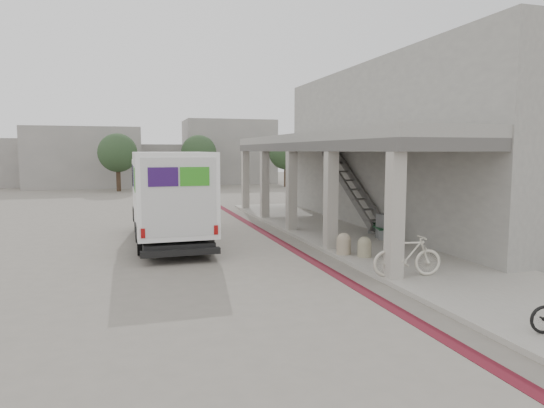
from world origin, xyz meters
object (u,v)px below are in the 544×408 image
object	(u,v)px
fedex_truck	(169,194)
utility_cabinet	(384,226)
bicycle_cream	(407,256)
bench	(378,229)

from	to	relation	value
fedex_truck	utility_cabinet	world-z (taller)	fedex_truck
fedex_truck	bicycle_cream	world-z (taller)	fedex_truck
bench	bicycle_cream	distance (m)	5.84
fedex_truck	bicycle_cream	bearing A→B (deg)	-53.47
fedex_truck	utility_cabinet	xyz separation A→B (m)	(7.59, -2.26, -1.19)
bench	fedex_truck	bearing A→B (deg)	-179.63
bicycle_cream	fedex_truck	bearing A→B (deg)	46.64
utility_cabinet	fedex_truck	bearing A→B (deg)	158.30
fedex_truck	utility_cabinet	size ratio (longest dim) A/B	8.56
bench	bicycle_cream	xyz separation A→B (m)	(-2.18, -5.42, 0.24)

